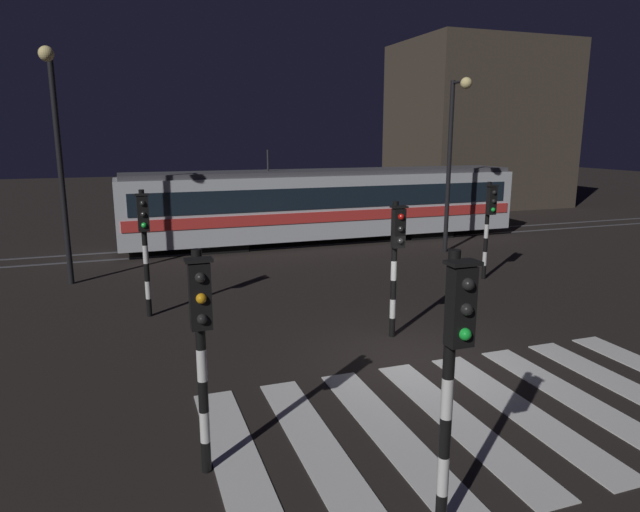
% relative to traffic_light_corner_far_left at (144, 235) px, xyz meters
% --- Properties ---
extents(ground_plane, '(120.00, 120.00, 0.00)m').
position_rel_traffic_light_corner_far_left_xyz_m(ground_plane, '(5.24, -4.95, -2.24)').
color(ground_plane, black).
extents(rail_near, '(80.00, 0.12, 0.03)m').
position_rel_traffic_light_corner_far_left_xyz_m(rail_near, '(5.24, 7.74, -2.22)').
color(rail_near, '#59595E').
rests_on(rail_near, ground).
extents(rail_far, '(80.00, 0.12, 0.03)m').
position_rel_traffic_light_corner_far_left_xyz_m(rail_far, '(5.24, 9.17, -2.22)').
color(rail_far, '#59595E').
rests_on(rail_far, ground).
extents(crosswalk_zebra, '(9.52, 4.86, 0.02)m').
position_rel_traffic_light_corner_far_left_xyz_m(crosswalk_zebra, '(5.24, -7.55, -2.23)').
color(crosswalk_zebra, silver).
rests_on(crosswalk_zebra, ground).
extents(traffic_light_corner_far_left, '(0.36, 0.42, 3.39)m').
position_rel_traffic_light_corner_far_left_xyz_m(traffic_light_corner_far_left, '(0.00, 0.00, 0.00)').
color(traffic_light_corner_far_left, black).
rests_on(traffic_light_corner_far_left, ground).
extents(traffic_light_kerb_mid_left, '(0.36, 0.42, 3.52)m').
position_rel_traffic_light_corner_far_left_xyz_m(traffic_light_kerb_mid_left, '(2.91, -9.86, 0.09)').
color(traffic_light_kerb_mid_left, black).
rests_on(traffic_light_kerb_mid_left, ground).
extents(traffic_light_median_centre, '(0.36, 0.42, 3.27)m').
position_rel_traffic_light_corner_far_left_xyz_m(traffic_light_median_centre, '(5.43, -3.58, -0.08)').
color(traffic_light_median_centre, black).
rests_on(traffic_light_median_centre, ground).
extents(traffic_light_corner_near_left, '(0.36, 0.42, 3.27)m').
position_rel_traffic_light_corner_far_left_xyz_m(traffic_light_corner_near_left, '(0.39, -7.64, -0.08)').
color(traffic_light_corner_near_left, black).
rests_on(traffic_light_corner_near_left, ground).
extents(traffic_light_corner_far_right, '(0.36, 0.42, 3.26)m').
position_rel_traffic_light_corner_far_left_xyz_m(traffic_light_corner_far_right, '(10.85, 0.35, -0.08)').
color(traffic_light_corner_far_right, black).
rests_on(traffic_light_corner_far_right, ground).
extents(street_lamp_trackside_right, '(0.44, 1.21, 6.89)m').
position_rel_traffic_light_corner_far_left_xyz_m(street_lamp_trackside_right, '(12.05, 4.51, 2.16)').
color(street_lamp_trackside_right, black).
rests_on(street_lamp_trackside_right, ground).
extents(street_lamp_trackside_left, '(0.44, 1.21, 7.25)m').
position_rel_traffic_light_corner_far_left_xyz_m(street_lamp_trackside_left, '(-2.22, 4.19, 2.35)').
color(street_lamp_trackside_left, black).
rests_on(street_lamp_trackside_left, ground).
extents(tram, '(18.06, 2.58, 4.15)m').
position_rel_traffic_light_corner_far_left_xyz_m(tram, '(8.17, 8.45, -0.48)').
color(tram, silver).
rests_on(tram, ground).
extents(building_backdrop, '(10.48, 8.00, 10.78)m').
position_rel_traffic_light_corner_far_left_xyz_m(building_backdrop, '(22.86, 18.38, 3.15)').
color(building_backdrop, '#42382D').
rests_on(building_backdrop, ground).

